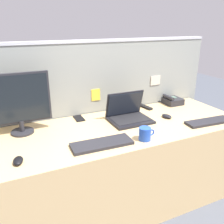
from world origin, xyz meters
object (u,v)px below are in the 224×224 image
keyboard_spare (102,144)px  coffee_mug (145,134)px  keyboard_main (209,122)px  computer_mouse_left_hand (167,116)px  laptop (128,114)px  desk_phone (172,101)px  tv_remote (145,107)px  desktop_monitor (18,101)px  computer_mouse_right_hand (18,161)px  cell_phone_black_slab (79,118)px

keyboard_spare → coffee_mug: (0.32, -0.06, 0.04)m
keyboard_main → coffee_mug: bearing=-172.2°
computer_mouse_left_hand → coffee_mug: size_ratio=0.79×
laptop → desk_phone: laptop is taller
tv_remote → computer_mouse_left_hand: bearing=-93.7°
computer_mouse_left_hand → coffee_mug: 0.50m
keyboard_spare → desk_phone: bearing=29.6°
laptop → computer_mouse_left_hand: size_ratio=3.47×
keyboard_spare → tv_remote: bearing=40.1°
desktop_monitor → keyboard_spare: size_ratio=1.09×
tv_remote → computer_mouse_right_hand: bearing=-166.0°
keyboard_main → computer_mouse_left_hand: bearing=140.6°
laptop → cell_phone_black_slab: 0.44m
keyboard_spare → computer_mouse_left_hand: computer_mouse_left_hand is taller
desktop_monitor → laptop: bearing=-7.4°
desktop_monitor → cell_phone_black_slab: size_ratio=3.32×
laptop → desk_phone: bearing=16.6°
desk_phone → coffee_mug: 0.91m
cell_phone_black_slab → coffee_mug: size_ratio=1.13×
keyboard_main → cell_phone_black_slab: bearing=154.9°
computer_mouse_right_hand → cell_phone_black_slab: 0.77m
keyboard_spare → cell_phone_black_slab: (0.00, 0.54, -0.01)m
computer_mouse_left_hand → tv_remote: 0.31m
desktop_monitor → keyboard_spare: 0.70m
coffee_mug → laptop: bearing=80.0°
tv_remote → cell_phone_black_slab: bearing=170.9°
tv_remote → desktop_monitor: bearing=175.0°
desktop_monitor → computer_mouse_left_hand: (1.21, -0.22, -0.24)m
desktop_monitor → keyboard_main: bearing=-17.6°
laptop → computer_mouse_right_hand: laptop is taller
keyboard_main → computer_mouse_right_hand: bearing=-176.4°
cell_phone_black_slab → computer_mouse_left_hand: bearing=-22.2°
keyboard_spare → coffee_mug: 0.32m
computer_mouse_right_hand → tv_remote: (1.24, 0.53, -0.01)m
tv_remote → keyboard_spare: bearing=-151.4°
coffee_mug → desktop_monitor: bearing=147.7°
keyboard_main → computer_mouse_left_hand: 0.35m
desk_phone → computer_mouse_left_hand: bearing=-134.5°
computer_mouse_left_hand → cell_phone_black_slab: computer_mouse_left_hand is taller
desk_phone → tv_remote: (-0.32, 0.02, -0.03)m
cell_phone_black_slab → coffee_mug: 0.67m
computer_mouse_right_hand → tv_remote: 1.35m
keyboard_main → tv_remote: 0.62m
keyboard_main → tv_remote: (-0.29, 0.55, -0.00)m
computer_mouse_left_hand → tv_remote: computer_mouse_left_hand is taller
keyboard_main → coffee_mug: coffee_mug is taller
desk_phone → computer_mouse_right_hand: desk_phone is taller
laptop → tv_remote: 0.37m
desktop_monitor → keyboard_main: desktop_monitor is taller
computer_mouse_right_hand → desk_phone: bearing=27.7°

